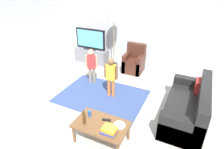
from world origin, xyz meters
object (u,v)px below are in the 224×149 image
(coffee_table, at_px, (101,126))
(book_stack, at_px, (109,130))
(child_center, at_px, (111,74))
(tv, at_px, (90,39))
(tv_remote, at_px, (106,120))
(plate, at_px, (119,125))
(armchair, at_px, (134,62))
(floor_lamp, at_px, (114,20))
(soda_can, at_px, (90,113))
(tv_stand, at_px, (92,55))
(couch, at_px, (189,108))
(bottle, at_px, (84,118))
(child_near_tv, at_px, (91,63))

(coffee_table, xyz_separation_m, book_stack, (0.23, -0.12, 0.10))
(book_stack, bearing_deg, child_center, 114.91)
(tv, bearing_deg, tv_remote, -54.33)
(tv, xyz_separation_m, plate, (2.41, -3.00, -0.42))
(armchair, height_order, book_stack, armchair)
(floor_lamp, distance_m, soda_can, 3.48)
(tv_stand, distance_m, soda_can, 3.52)
(couch, height_order, child_center, child_center)
(armchair, bearing_deg, tv_remote, -80.29)
(bottle, relative_size, soda_can, 2.54)
(coffee_table, height_order, bottle, bottle)
(floor_lamp, bearing_deg, child_near_tv, -90.55)
(tv, xyz_separation_m, bottle, (1.81, -3.22, -0.30))
(bottle, bearing_deg, plate, 20.13)
(child_near_tv, distance_m, plate, 2.36)
(floor_lamp, bearing_deg, tv_remote, -67.16)
(child_near_tv, xyz_separation_m, book_stack, (1.52, -1.94, -0.15))
(tv_remote, distance_m, plate, 0.27)
(armchair, bearing_deg, tv, 179.35)
(tv_stand, distance_m, book_stack, 3.98)
(bottle, relative_size, tv_remote, 1.80)
(tv, relative_size, bottle, 3.60)
(bottle, xyz_separation_m, soda_can, (-0.02, 0.22, -0.07))
(floor_lamp, bearing_deg, coffee_table, -68.67)
(child_near_tv, bearing_deg, tv_remote, -51.73)
(child_center, height_order, coffee_table, child_center)
(floor_lamp, bearing_deg, plate, -63.26)
(child_near_tv, xyz_separation_m, plate, (1.61, -1.72, -0.19))
(tv_remote, relative_size, soda_can, 1.42)
(tv_stand, relative_size, tv, 1.09)
(child_center, distance_m, coffee_table, 1.56)
(coffee_table, height_order, plate, plate)
(child_center, height_order, plate, child_center)
(floor_lamp, bearing_deg, book_stack, -66.09)
(couch, distance_m, plate, 1.68)
(floor_lamp, distance_m, child_center, 2.18)
(armchair, xyz_separation_m, book_stack, (0.68, -3.20, 0.17))
(tv, height_order, book_stack, tv)
(soda_can, bearing_deg, book_stack, -22.48)
(tv_remote, bearing_deg, child_center, 98.43)
(armchair, bearing_deg, tv_stand, 178.62)
(plate, bearing_deg, book_stack, -113.66)
(tv, distance_m, book_stack, 3.98)
(couch, distance_m, floor_lamp, 3.53)
(child_center, bearing_deg, book_stack, -65.09)
(tv_stand, height_order, book_stack, book_stack)
(armchair, distance_m, bottle, 3.21)
(child_near_tv, distance_m, coffee_table, 2.25)
(couch, bearing_deg, book_stack, -128.73)
(child_center, bearing_deg, armchair, 88.39)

